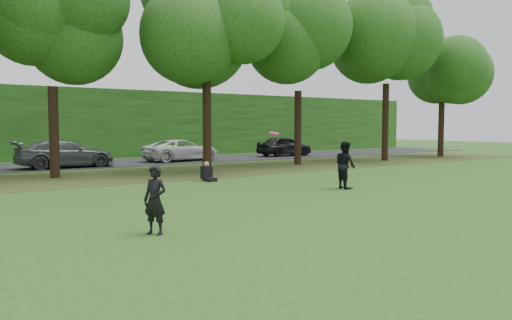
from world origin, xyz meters
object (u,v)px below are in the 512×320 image
(seated_person, at_px, (208,174))
(player_left, at_px, (155,200))
(player_right, at_px, (345,165))
(frisbee, at_px, (274,133))

(seated_person, bearing_deg, player_left, -127.32)
(player_right, xyz_separation_m, frisbee, (-5.19, -2.38, 1.27))
(player_right, relative_size, frisbee, 5.03)
(frisbee, bearing_deg, player_right, 24.63)
(frisbee, xyz_separation_m, seated_person, (2.24, 7.62, -1.85))
(player_right, bearing_deg, frisbee, 128.48)
(player_right, xyz_separation_m, seated_person, (-2.95, 5.24, -0.58))
(player_left, relative_size, seated_person, 1.82)
(player_left, bearing_deg, player_right, 78.57)
(player_left, height_order, frisbee, frisbee)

